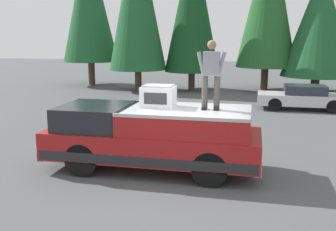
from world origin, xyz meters
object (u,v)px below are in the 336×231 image
(pickup_truck, at_px, (153,137))
(compressor_unit, at_px, (158,96))
(person_on_truck_bed, at_px, (211,73))
(parked_car_silver, at_px, (303,97))

(pickup_truck, xyz_separation_m, compressor_unit, (0.13, -0.12, 1.05))
(pickup_truck, relative_size, compressor_unit, 6.60)
(compressor_unit, bearing_deg, person_on_truck_bed, -94.04)
(person_on_truck_bed, xyz_separation_m, parked_car_silver, (9.66, -3.31, -1.97))
(compressor_unit, distance_m, person_on_truck_bed, 1.49)
(person_on_truck_bed, height_order, parked_car_silver, person_on_truck_bed)
(pickup_truck, xyz_separation_m, person_on_truck_bed, (0.04, -1.47, 1.68))
(parked_car_silver, bearing_deg, pickup_truck, 153.72)
(pickup_truck, distance_m, person_on_truck_bed, 2.23)
(pickup_truck, distance_m, parked_car_silver, 10.82)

